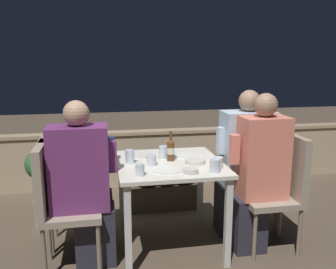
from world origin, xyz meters
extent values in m
plane|color=brown|center=(0.00, 0.00, 0.00)|extent=(16.00, 16.00, 0.00)
cube|color=tan|center=(0.00, 1.60, 0.33)|extent=(9.00, 0.14, 0.67)
cube|color=#9E8466|center=(0.00, 1.60, 0.69)|extent=(9.00, 0.18, 0.04)
cube|color=silver|center=(0.00, 0.00, 0.74)|extent=(0.87, 0.89, 0.03)
cube|color=silver|center=(-0.38, -0.40, 0.36)|extent=(0.05, 0.05, 0.73)
cube|color=silver|center=(0.38, -0.40, 0.36)|extent=(0.05, 0.05, 0.73)
cube|color=silver|center=(-0.38, 0.40, 0.36)|extent=(0.05, 0.05, 0.73)
cube|color=silver|center=(0.38, 0.40, 0.36)|extent=(0.05, 0.05, 0.73)
cube|color=brown|center=(0.08, 0.85, 0.14)|extent=(0.71, 0.36, 0.28)
ellipsoid|color=#2D6633|center=(-0.11, 0.85, 0.42)|extent=(0.32, 0.47, 0.30)
ellipsoid|color=#2D6633|center=(0.08, 0.85, 0.42)|extent=(0.32, 0.47, 0.30)
ellipsoid|color=#2D6633|center=(0.28, 0.85, 0.42)|extent=(0.32, 0.47, 0.30)
cube|color=gray|center=(-0.79, -0.15, 0.45)|extent=(0.45, 0.45, 0.05)
cube|color=gray|center=(-0.99, -0.15, 0.73)|extent=(0.06, 0.45, 0.52)
cylinder|color=#7F705B|center=(-0.99, -0.34, 0.21)|extent=(0.03, 0.03, 0.42)
cylinder|color=#7F705B|center=(-0.60, -0.34, 0.21)|extent=(0.03, 0.03, 0.42)
cylinder|color=#7F705B|center=(-0.99, 0.05, 0.21)|extent=(0.03, 0.03, 0.42)
cylinder|color=#7F705B|center=(-0.60, 0.05, 0.21)|extent=(0.03, 0.03, 0.42)
cube|color=#282833|center=(-0.62, -0.15, 0.24)|extent=(0.31, 0.23, 0.47)
cube|color=#6B2D66|center=(-0.72, -0.15, 0.79)|extent=(0.44, 0.26, 0.65)
cube|color=#6B2D66|center=(-0.47, -0.15, 0.87)|extent=(0.07, 0.07, 0.24)
sphere|color=tan|center=(-0.72, -0.15, 1.21)|extent=(0.19, 0.19, 0.19)
cube|color=gray|center=(-0.80, 0.14, 0.45)|extent=(0.45, 0.45, 0.05)
cube|color=gray|center=(-1.00, 0.14, 0.73)|extent=(0.06, 0.45, 0.52)
cylinder|color=#7F705B|center=(-0.99, -0.05, 0.21)|extent=(0.03, 0.03, 0.42)
cylinder|color=#7F705B|center=(-0.61, -0.05, 0.21)|extent=(0.03, 0.03, 0.42)
cylinder|color=#7F705B|center=(-0.99, 0.33, 0.21)|extent=(0.03, 0.03, 0.42)
cylinder|color=#7F705B|center=(-0.61, 0.33, 0.21)|extent=(0.03, 0.03, 0.42)
cube|color=#282833|center=(-0.63, 0.14, 0.24)|extent=(0.30, 0.23, 0.47)
cube|color=navy|center=(-0.73, 0.14, 0.77)|extent=(0.43, 0.26, 0.60)
cube|color=navy|center=(-0.48, 0.14, 0.84)|extent=(0.07, 0.07, 0.24)
sphere|color=#99755B|center=(-0.73, 0.14, 1.16)|extent=(0.19, 0.19, 0.19)
cube|color=gray|center=(0.82, -0.18, 0.45)|extent=(0.45, 0.45, 0.05)
cube|color=gray|center=(1.01, -0.18, 0.73)|extent=(0.06, 0.45, 0.52)
cylinder|color=#7F705B|center=(0.62, -0.37, 0.21)|extent=(0.03, 0.03, 0.42)
cylinder|color=#7F705B|center=(1.01, -0.37, 0.21)|extent=(0.03, 0.03, 0.42)
cylinder|color=#7F705B|center=(0.62, 0.02, 0.21)|extent=(0.03, 0.03, 0.42)
cylinder|color=#7F705B|center=(1.01, 0.02, 0.21)|extent=(0.03, 0.03, 0.42)
cube|color=#282833|center=(0.65, -0.18, 0.24)|extent=(0.27, 0.23, 0.47)
cube|color=#E07A66|center=(0.75, -0.18, 0.81)|extent=(0.38, 0.26, 0.68)
cube|color=#E07A66|center=(0.50, -0.18, 0.89)|extent=(0.07, 0.07, 0.24)
sphere|color=#99755B|center=(0.75, -0.18, 1.24)|extent=(0.19, 0.19, 0.19)
cube|color=gray|center=(0.82, 0.14, 0.45)|extent=(0.45, 0.45, 0.05)
cube|color=gray|center=(1.01, 0.14, 0.73)|extent=(0.06, 0.45, 0.52)
cylinder|color=#7F705B|center=(0.62, -0.05, 0.21)|extent=(0.03, 0.03, 0.42)
cylinder|color=#7F705B|center=(1.01, -0.05, 0.21)|extent=(0.03, 0.03, 0.42)
cylinder|color=#7F705B|center=(0.62, 0.34, 0.21)|extent=(0.03, 0.03, 0.42)
cylinder|color=#7F705B|center=(1.01, 0.34, 0.21)|extent=(0.03, 0.03, 0.42)
cube|color=#282833|center=(0.65, 0.14, 0.24)|extent=(0.33, 0.23, 0.47)
cube|color=silver|center=(0.75, 0.14, 0.81)|extent=(0.47, 0.26, 0.67)
cube|color=silver|center=(0.50, 0.14, 0.89)|extent=(0.07, 0.07, 0.24)
sphere|color=#99755B|center=(0.75, 0.14, 1.24)|extent=(0.19, 0.19, 0.19)
cylinder|color=brown|center=(0.02, 0.04, 0.84)|extent=(0.06, 0.06, 0.16)
cylinder|color=beige|center=(0.02, 0.04, 0.85)|extent=(0.06, 0.06, 0.05)
cone|color=brown|center=(0.02, 0.04, 0.93)|extent=(0.06, 0.06, 0.03)
cylinder|color=brown|center=(0.02, 0.04, 0.98)|extent=(0.02, 0.02, 0.07)
cylinder|color=silver|center=(-0.18, 0.22, 0.76)|extent=(0.19, 0.19, 0.01)
cylinder|color=white|center=(-0.06, -0.22, 0.76)|extent=(0.23, 0.23, 0.01)
cylinder|color=white|center=(0.16, 0.15, 0.76)|extent=(0.18, 0.18, 0.01)
cylinder|color=beige|center=(0.20, -0.08, 0.78)|extent=(0.17, 0.17, 0.04)
torus|color=beige|center=(0.20, -0.08, 0.79)|extent=(0.17, 0.17, 0.01)
cylinder|color=#4C709E|center=(0.02, 0.28, 0.78)|extent=(0.12, 0.12, 0.05)
torus|color=#4C709E|center=(0.02, 0.28, 0.80)|extent=(0.12, 0.12, 0.01)
cylinder|color=beige|center=(0.10, -0.32, 0.78)|extent=(0.12, 0.12, 0.04)
torus|color=beige|center=(0.10, -0.32, 0.79)|extent=(0.12, 0.12, 0.01)
cylinder|color=silver|center=(0.34, -0.24, 0.80)|extent=(0.08, 0.08, 0.09)
cylinder|color=silver|center=(0.29, -0.33, 0.81)|extent=(0.08, 0.08, 0.10)
cylinder|color=silver|center=(-0.16, -0.06, 0.80)|extent=(0.08, 0.08, 0.08)
cylinder|color=silver|center=(-0.03, 0.12, 0.81)|extent=(0.08, 0.08, 0.11)
cylinder|color=silver|center=(-0.28, -0.31, 0.80)|extent=(0.06, 0.06, 0.09)
cylinder|color=silver|center=(-0.33, 0.02, 0.82)|extent=(0.07, 0.07, 0.11)
cylinder|color=#B2A899|center=(-1.10, 0.62, 0.13)|extent=(0.25, 0.25, 0.25)
cylinder|color=#47331E|center=(-1.10, 0.62, 0.36)|extent=(0.03, 0.03, 0.23)
ellipsoid|color=#2D6633|center=(-1.10, 0.62, 0.62)|extent=(0.35, 0.35, 0.32)
camera|label=1|loc=(-0.53, -2.79, 1.61)|focal=38.00mm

